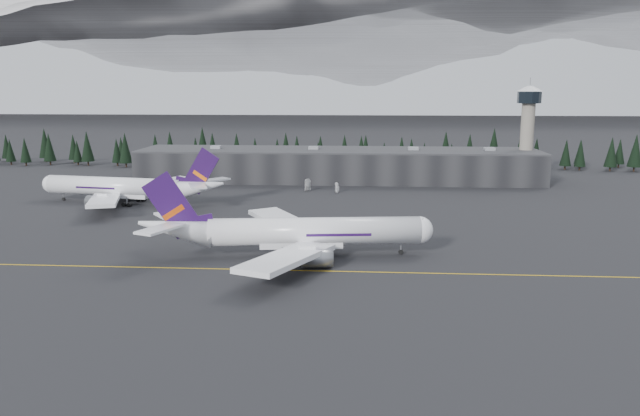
# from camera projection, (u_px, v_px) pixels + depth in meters

# --- Properties ---
(ground) EXTENTS (1400.00, 1400.00, 0.00)m
(ground) POSITION_uv_depth(u_px,v_px,m) (313.00, 268.00, 131.24)
(ground) COLOR black
(ground) RESTS_ON ground
(taxiline) EXTENTS (400.00, 0.40, 0.02)m
(taxiline) POSITION_uv_depth(u_px,v_px,m) (313.00, 271.00, 129.28)
(taxiline) COLOR gold
(taxiline) RESTS_ON ground
(terminal) EXTENTS (160.00, 30.00, 12.60)m
(terminal) POSITION_uv_depth(u_px,v_px,m) (338.00, 165.00, 252.38)
(terminal) COLOR black
(terminal) RESTS_ON ground
(control_tower) EXTENTS (10.00, 10.00, 37.70)m
(control_tower) POSITION_uv_depth(u_px,v_px,m) (528.00, 123.00, 246.85)
(control_tower) COLOR gray
(control_tower) RESTS_ON ground
(treeline) EXTENTS (360.00, 20.00, 15.00)m
(treeline) POSITION_uv_depth(u_px,v_px,m) (342.00, 152.00, 288.37)
(treeline) COLOR black
(treeline) RESTS_ON ground
(mountain_ridge) EXTENTS (4400.00, 900.00, 420.00)m
(mountain_ridge) POSITION_uv_depth(u_px,v_px,m) (359.00, 107.00, 1110.08)
(mountain_ridge) COLOR white
(mountain_ridge) RESTS_ON ground
(jet_main) EXTENTS (66.27, 60.86, 19.52)m
(jet_main) POSITION_uv_depth(u_px,v_px,m) (289.00, 232.00, 139.64)
(jet_main) COLOR white
(jet_main) RESTS_ON ground
(jet_parked) EXTENTS (64.37, 58.99, 19.03)m
(jet_parked) POSITION_uv_depth(u_px,v_px,m) (130.00, 187.00, 201.84)
(jet_parked) COLOR white
(jet_parked) RESTS_ON ground
(gse_vehicle_a) EXTENTS (3.92, 5.04, 1.27)m
(gse_vehicle_a) POSITION_uv_depth(u_px,v_px,m) (307.00, 189.00, 227.13)
(gse_vehicle_a) COLOR silver
(gse_vehicle_a) RESTS_ON ground
(gse_vehicle_b) EXTENTS (4.00, 3.31, 1.29)m
(gse_vehicle_b) POSITION_uv_depth(u_px,v_px,m) (337.00, 191.00, 223.60)
(gse_vehicle_b) COLOR white
(gse_vehicle_b) RESTS_ON ground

